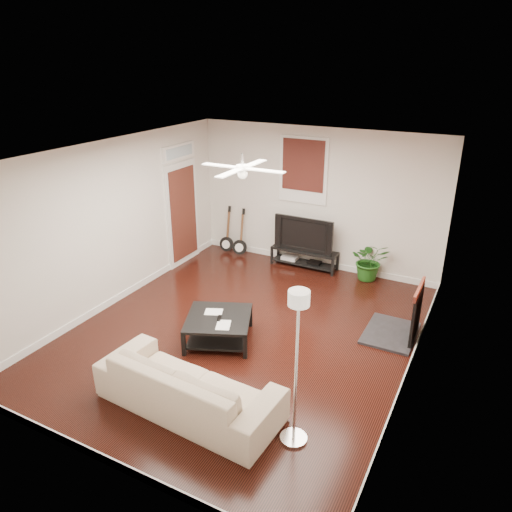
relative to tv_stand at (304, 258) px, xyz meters
The scene contains 14 objects.
room 3.03m from the tv_stand, 87.36° to the right, with size 5.01×6.01×2.81m.
brick_accent 3.39m from the tv_stand, 34.23° to the right, with size 0.02×2.20×2.80m, color #A24434.
fireplace 2.94m from the tv_stand, 37.40° to the right, with size 0.80×1.10×0.92m, color black.
window_back 1.78m from the tv_stand, 132.15° to the left, with size 1.00×0.06×1.30m, color #360F0E.
door_left 2.71m from the tv_stand, 159.33° to the right, with size 0.08×1.00×2.50m, color white.
tv_stand is the anchor object (origin of this frame).
tv 0.55m from the tv_stand, 90.00° to the left, with size 1.22×0.16×0.70m, color black.
coffee_table 3.15m from the tv_stand, 91.97° to the right, with size 0.95×0.95×0.40m, color black.
sofa 4.64m from the tv_stand, 85.38° to the right, with size 2.32×0.91×0.68m, color #BDA58E.
floor_lamp 4.90m from the tv_stand, 69.14° to the right, with size 0.31×0.31×1.89m, color white, non-canonical shape.
potted_plant 1.35m from the tv_stand, ahead, with size 0.71×0.61×0.78m, color #1E5618.
guitar_left 1.86m from the tv_stand, behind, with size 0.32×0.22×1.03m, color black, non-canonical shape.
guitar_right 1.51m from the tv_stand, behind, with size 0.32×0.22×1.03m, color black, non-canonical shape.
ceiling_fan 3.68m from the tv_stand, 87.36° to the right, with size 1.24×1.24×0.32m, color white, non-canonical shape.
Camera 1 is at (3.17, -5.68, 4.02)m, focal length 33.70 mm.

